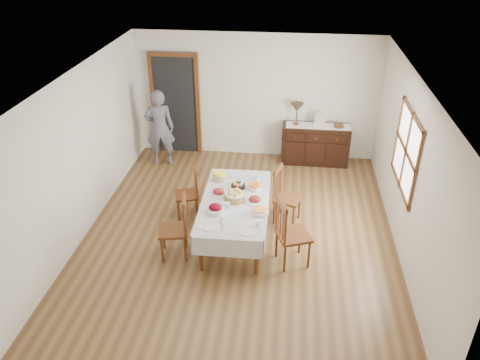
# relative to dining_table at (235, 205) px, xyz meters

# --- Properties ---
(ground) EXTENTS (6.00, 6.00, 0.00)m
(ground) POSITION_rel_dining_table_xyz_m (0.06, 0.11, -0.61)
(ground) COLOR brown
(room_shell) EXTENTS (5.02, 6.02, 2.65)m
(room_shell) POSITION_rel_dining_table_xyz_m (-0.09, 0.53, 1.03)
(room_shell) COLOR white
(room_shell) RESTS_ON ground
(dining_table) EXTENTS (1.06, 2.04, 0.70)m
(dining_table) POSITION_rel_dining_table_xyz_m (0.00, 0.00, 0.00)
(dining_table) COLOR silver
(dining_table) RESTS_ON ground
(chair_left_near) EXTENTS (0.50, 0.50, 1.02)m
(chair_left_near) POSITION_rel_dining_table_xyz_m (-0.81, -0.55, -0.09)
(chair_left_near) COLOR #552B13
(chair_left_near) RESTS_ON ground
(chair_left_far) EXTENTS (0.48, 0.48, 0.94)m
(chair_left_far) POSITION_rel_dining_table_xyz_m (-0.85, 0.54, -0.14)
(chair_left_far) COLOR #552B13
(chair_left_far) RESTS_ON ground
(chair_right_near) EXTENTS (0.60, 0.60, 1.11)m
(chair_right_near) POSITION_rel_dining_table_xyz_m (0.87, -0.55, -0.05)
(chair_right_near) COLOR #552B13
(chair_right_near) RESTS_ON ground
(chair_right_far) EXTENTS (0.51, 0.51, 1.00)m
(chair_right_far) POSITION_rel_dining_table_xyz_m (0.77, 0.57, -0.11)
(chair_right_far) COLOR #552B13
(chair_right_far) RESTS_ON ground
(sideboard) EXTENTS (1.38, 0.51, 0.83)m
(sideboard) POSITION_rel_dining_table_xyz_m (1.33, 2.82, -0.19)
(sideboard) COLOR black
(sideboard) RESTS_ON ground
(person) EXTENTS (0.59, 0.45, 1.71)m
(person) POSITION_rel_dining_table_xyz_m (-1.84, 2.41, 0.24)
(person) COLOR #5A5965
(person) RESTS_ON ground
(bread_basket) EXTENTS (0.32, 0.32, 0.18)m
(bread_basket) POSITION_rel_dining_table_xyz_m (-0.01, 0.01, 0.16)
(bread_basket) COLOR olive
(bread_basket) RESTS_ON dining_table
(egg_basket) EXTENTS (0.23, 0.23, 0.11)m
(egg_basket) POSITION_rel_dining_table_xyz_m (0.01, 0.40, 0.13)
(egg_basket) COLOR black
(egg_basket) RESTS_ON dining_table
(ham_platter_a) EXTENTS (0.28, 0.28, 0.11)m
(ham_platter_a) POSITION_rel_dining_table_xyz_m (-0.28, 0.17, 0.12)
(ham_platter_a) COLOR silver
(ham_platter_a) RESTS_ON dining_table
(ham_platter_b) EXTENTS (0.33, 0.33, 0.11)m
(ham_platter_b) POSITION_rel_dining_table_xyz_m (0.31, 0.01, 0.11)
(ham_platter_b) COLOR silver
(ham_platter_b) RESTS_ON dining_table
(beet_bowl) EXTENTS (0.26, 0.26, 0.15)m
(beet_bowl) POSITION_rel_dining_table_xyz_m (-0.24, -0.37, 0.15)
(beet_bowl) COLOR silver
(beet_bowl) RESTS_ON dining_table
(carrot_bowl) EXTENTS (0.22, 0.22, 0.09)m
(carrot_bowl) POSITION_rel_dining_table_xyz_m (0.28, 0.39, 0.13)
(carrot_bowl) COLOR silver
(carrot_bowl) RESTS_ON dining_table
(pineapple_bowl) EXTENTS (0.22, 0.22, 0.14)m
(pineapple_bowl) POSITION_rel_dining_table_xyz_m (-0.34, 0.62, 0.15)
(pineapple_bowl) COLOR tan
(pineapple_bowl) RESTS_ON dining_table
(casserole_dish) EXTENTS (0.26, 0.26, 0.08)m
(casserole_dish) POSITION_rel_dining_table_xyz_m (0.42, -0.31, 0.12)
(casserole_dish) COLOR silver
(casserole_dish) RESTS_ON dining_table
(butter_dish) EXTENTS (0.14, 0.09, 0.07)m
(butter_dish) POSITION_rel_dining_table_xyz_m (-0.11, -0.19, 0.12)
(butter_dish) COLOR silver
(butter_dish) RESTS_ON dining_table
(setting_left) EXTENTS (0.42, 0.31, 0.10)m
(setting_left) POSITION_rel_dining_table_xyz_m (-0.21, -0.70, 0.11)
(setting_left) COLOR silver
(setting_left) RESTS_ON dining_table
(setting_right) EXTENTS (0.42, 0.31, 0.10)m
(setting_right) POSITION_rel_dining_table_xyz_m (0.31, -0.74, 0.11)
(setting_right) COLOR silver
(setting_right) RESTS_ON dining_table
(glass_far_a) EXTENTS (0.07, 0.07, 0.09)m
(glass_far_a) POSITION_rel_dining_table_xyz_m (-0.13, 0.69, 0.13)
(glass_far_a) COLOR white
(glass_far_a) RESTS_ON dining_table
(glass_far_b) EXTENTS (0.07, 0.07, 0.10)m
(glass_far_b) POSITION_rel_dining_table_xyz_m (0.29, 0.69, 0.14)
(glass_far_b) COLOR white
(glass_far_b) RESTS_ON dining_table
(runner) EXTENTS (1.30, 0.35, 0.01)m
(runner) POSITION_rel_dining_table_xyz_m (1.36, 2.82, 0.22)
(runner) COLOR white
(runner) RESTS_ON sideboard
(table_lamp) EXTENTS (0.26, 0.26, 0.46)m
(table_lamp) POSITION_rel_dining_table_xyz_m (0.91, 2.84, 0.57)
(table_lamp) COLOR brown
(table_lamp) RESTS_ON sideboard
(picture_frame) EXTENTS (0.22, 0.08, 0.28)m
(picture_frame) POSITION_rel_dining_table_xyz_m (1.38, 2.79, 0.36)
(picture_frame) COLOR tan
(picture_frame) RESTS_ON sideboard
(deco_bowl) EXTENTS (0.20, 0.20, 0.06)m
(deco_bowl) POSITION_rel_dining_table_xyz_m (1.76, 2.80, 0.25)
(deco_bowl) COLOR #552B13
(deco_bowl) RESTS_ON sideboard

